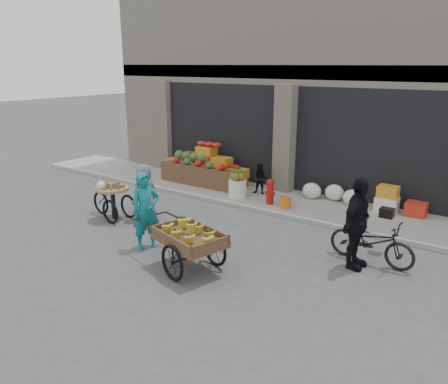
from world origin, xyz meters
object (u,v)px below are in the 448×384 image
Objects in this scene: pineapple_bin at (238,188)px; bicycle at (372,241)px; vendor_woman at (146,211)px; cyclist at (357,224)px; fire_hydrant at (270,190)px; seated_person at (260,179)px; tricycle_cart at (113,197)px; orange_bucket at (285,202)px; vendor_grey at (145,192)px; banana_cart at (188,234)px.

pineapple_bin is 0.30× the size of bicycle.
cyclist is (3.98, 1.64, 0.07)m from vendor_woman.
fire_hydrant is at bearing 13.27° from vendor_woman.
bicycle is at bearing -41.73° from seated_person.
tricycle_cart reaches higher than fire_hydrant.
fire_hydrant reaches higher than pineapple_bin.
pineapple_bin is 3.58m from tricycle_cart.
pineapple_bin is 0.73× the size of fire_hydrant.
seated_person is at bearing 149.74° from orange_bucket.
seated_person is at bearing 23.64° from vendor_woman.
vendor_woman reaches higher than vendor_grey.
seated_person is at bearing 120.30° from banana_cart.
pineapple_bin is at bearing 127.10° from banana_cart.
pineapple_bin is 0.36× the size of tricycle_cart.
bicycle is (3.35, -1.86, -0.05)m from fire_hydrant.
seated_person reaches higher than banana_cart.
vendor_woman reaches higher than orange_bucket.
orange_bucket is at bearing 53.92° from cyclist.
vendor_grey reaches higher than seated_person.
vendor_grey is (-2.70, 1.56, 0.00)m from banana_cart.
vendor_woman is 2.21m from tricycle_cart.
fire_hydrant is at bearing -2.60° from pineapple_bin.
fire_hydrant is at bearing 174.29° from orange_bucket.
orange_bucket is 3.72m from vendor_grey.
vendor_grey is (-1.32, 1.28, -0.12)m from vendor_woman.
vendor_woman is 4.31m from cyclist.
banana_cart is at bearing -12.91° from tricycle_cart.
cyclist is at bearing -39.74° from orange_bucket.
vendor_woman is 0.98× the size of bicycle.
tricycle_cart is (-3.36, -3.01, 0.30)m from orange_bucket.
pineapple_bin is at bearing 176.42° from orange_bucket.
orange_bucket is 0.22× the size of vendor_grey.
fire_hydrant is 3.39m from vendor_grey.
vendor_woman is at bearing 119.70° from bicycle.
banana_cart is at bearing -82.40° from fire_hydrant.
pineapple_bin is 0.56× the size of seated_person.
orange_bucket is at bearing -40.26° from seated_person.
pineapple_bin is at bearing 29.19° from vendor_woman.
tricycle_cart is at bearing -130.19° from seated_person.
banana_cart reaches higher than orange_bucket.
banana_cart is 1.50× the size of vendor_woman.
fire_hydrant is at bearing 113.31° from banana_cart.
tricycle_cart is at bearing -49.49° from vendor_grey.
orange_bucket is (0.50, -0.05, -0.23)m from fire_hydrant.
seated_person reaches higher than tricycle_cart.
tricycle_cart is at bearing 92.86° from vendor_woman.
pineapple_bin is 0.31× the size of vendor_woman.
vendor_grey is at bearing -123.84° from seated_person.
seated_person is (-0.70, 0.65, 0.08)m from fire_hydrant.
orange_bucket is at bearing 47.13° from tricycle_cart.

